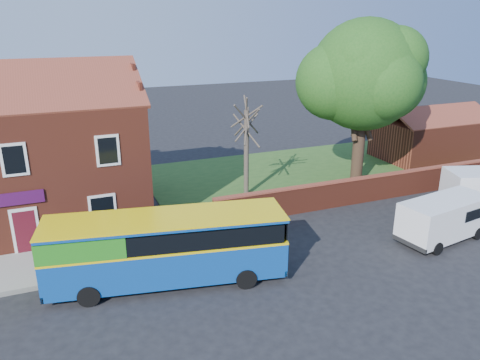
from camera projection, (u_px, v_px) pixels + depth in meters
name	position (u px, v px, depth m)	size (l,w,h in m)	color
ground	(224.00, 307.00, 17.92)	(120.00, 120.00, 0.00)	black
pavement	(29.00, 270.00, 20.46)	(18.00, 3.50, 0.12)	gray
kerb	(28.00, 290.00, 18.93)	(18.00, 0.15, 0.14)	slate
grass_strip	(330.00, 170.00, 33.89)	(26.00, 12.00, 0.04)	#426B28
shop_building	(21.00, 161.00, 24.38)	(12.30, 8.13, 10.50)	maroon
boundary_wall	(385.00, 186.00, 28.37)	(22.00, 0.38, 1.60)	maroon
outbuilding	(430.00, 137.00, 36.54)	(8.20, 5.06, 4.17)	maroon
bus	(159.00, 246.00, 19.04)	(9.96, 4.15, 2.95)	#0D4195
van_near	(444.00, 217.00, 22.98)	(5.11, 2.69, 2.13)	white
large_tree	(364.00, 78.00, 29.05)	(8.66, 6.85, 10.56)	black
bare_tree	(246.00, 149.00, 28.20)	(2.19, 2.61, 5.84)	#4C4238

